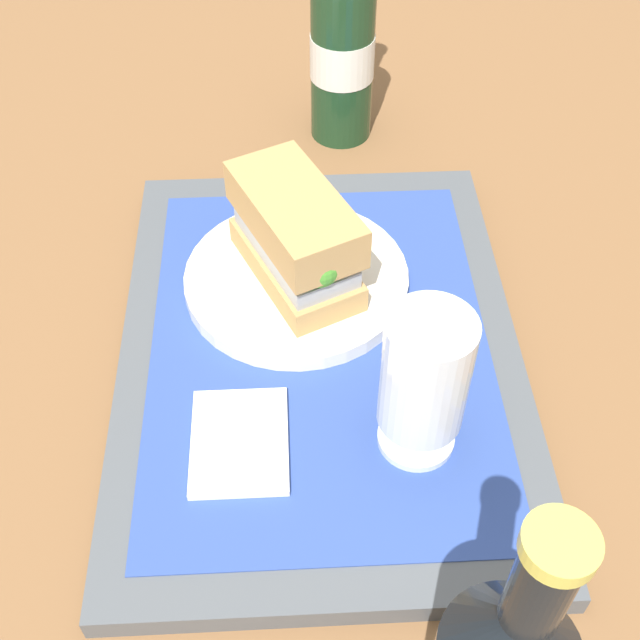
{
  "coord_description": "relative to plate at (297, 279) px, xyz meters",
  "views": [
    {
      "loc": [
        0.43,
        -0.02,
        0.52
      ],
      "look_at": [
        0.0,
        0.0,
        0.05
      ],
      "focal_mm": 45.96,
      "sensor_mm": 36.0,
      "label": 1
    }
  ],
  "objects": [
    {
      "name": "plate",
      "position": [
        0.0,
        0.0,
        0.0
      ],
      "size": [
        0.19,
        0.19,
        0.01
      ],
      "primitive_type": "cylinder",
      "color": "silver",
      "rests_on": "placemat"
    },
    {
      "name": "sandwich",
      "position": [
        0.0,
        0.0,
        0.05
      ],
      "size": [
        0.14,
        0.11,
        0.08
      ],
      "rotation": [
        0.0,
        0.0,
        0.43
      ],
      "color": "tan",
      "rests_on": "plate"
    },
    {
      "name": "ground_plane",
      "position": [
        0.07,
        0.02,
        -0.03
      ],
      "size": [
        3.0,
        3.0,
        0.0
      ],
      "primitive_type": "plane",
      "color": "brown"
    },
    {
      "name": "beer_glass",
      "position": [
        0.16,
        0.08,
        0.06
      ],
      "size": [
        0.06,
        0.06,
        0.12
      ],
      "color": "silver",
      "rests_on": "placemat"
    },
    {
      "name": "napkin_folded",
      "position": [
        0.16,
        -0.05,
        -0.0
      ],
      "size": [
        0.09,
        0.07,
        0.01
      ],
      "primitive_type": "cube",
      "color": "white",
      "rests_on": "placemat"
    },
    {
      "name": "tray",
      "position": [
        0.07,
        0.02,
        -0.02
      ],
      "size": [
        0.44,
        0.32,
        0.02
      ],
      "primitive_type": "cube",
      "color": "#4C5156",
      "rests_on": "ground_plane"
    },
    {
      "name": "placemat",
      "position": [
        0.07,
        0.02,
        -0.01
      ],
      "size": [
        0.38,
        0.27,
        0.0
      ],
      "primitive_type": "cube",
      "color": "#2D4793",
      "rests_on": "tray"
    },
    {
      "name": "second_bottle",
      "position": [
        -0.25,
        0.06,
        0.08
      ],
      "size": [
        0.07,
        0.07,
        0.27
      ],
      "color": "#19381E",
      "rests_on": "ground_plane"
    }
  ]
}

